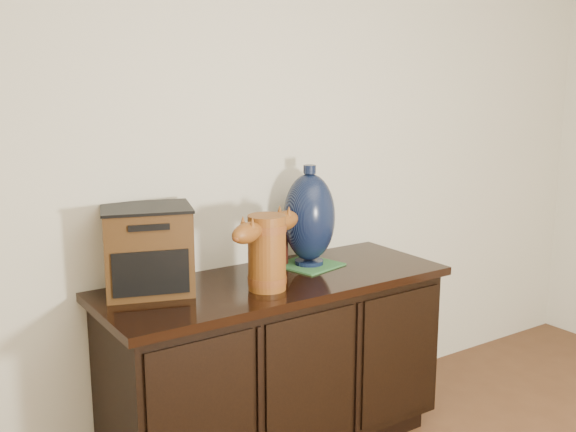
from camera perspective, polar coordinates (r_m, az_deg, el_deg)
sideboard at (r=2.88m, az=-1.05°, el=-12.37°), size 1.46×0.56×0.75m
terracotta_vessel at (r=2.58m, az=-1.80°, el=-2.71°), size 0.41×0.23×0.29m
tv_radio at (r=2.61m, az=-11.78°, el=-2.81°), size 0.40×0.36×0.33m
green_mat at (r=2.95m, az=1.79°, el=-4.13°), size 0.28×0.28×0.01m
lamp_base at (r=2.90m, az=1.82°, el=-0.14°), size 0.27×0.27×0.43m
spray_can at (r=2.94m, az=-0.64°, el=-2.30°), size 0.07×0.07×0.20m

